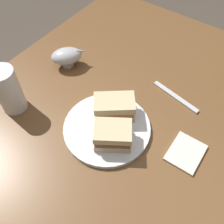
{
  "coord_description": "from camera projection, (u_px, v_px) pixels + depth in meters",
  "views": [
    {
      "loc": [
        -0.43,
        -0.29,
        1.4
      ],
      "look_at": [
        -0.04,
        -0.01,
        0.77
      ],
      "focal_mm": 41.48,
      "sensor_mm": 36.0,
      "label": 1
    }
  ],
  "objects": [
    {
      "name": "plate",
      "position": [
        107.0,
        128.0,
        0.79
      ],
      "size": [
        0.26,
        0.26,
        0.02
      ],
      "primitive_type": "cylinder",
      "color": "white",
      "rests_on": "dining_table"
    },
    {
      "name": "potato_wedge_middle",
      "position": [
        122.0,
        121.0,
        0.78
      ],
      "size": [
        0.04,
        0.05,
        0.02
      ],
      "primitive_type": "cube",
      "rotation": [
        0.0,
        0.0,
        5.18
      ],
      "color": "#B77F33",
      "rests_on": "plate"
    },
    {
      "name": "potato_wedge_back",
      "position": [
        124.0,
        137.0,
        0.75
      ],
      "size": [
        0.06,
        0.04,
        0.02
      ],
      "primitive_type": "cube",
      "rotation": [
        0.0,
        0.0,
        0.44
      ],
      "color": "gold",
      "rests_on": "plate"
    },
    {
      "name": "sandwich_half_left",
      "position": [
        113.0,
        135.0,
        0.72
      ],
      "size": [
        0.12,
        0.13,
        0.07
      ],
      "color": "beige",
      "rests_on": "plate"
    },
    {
      "name": "potato_wedge_front",
      "position": [
        118.0,
        136.0,
        0.75
      ],
      "size": [
        0.05,
        0.05,
        0.02
      ],
      "primitive_type": "cube",
      "rotation": [
        0.0,
        0.0,
        3.91
      ],
      "color": "#AD702D",
      "rests_on": "plate"
    },
    {
      "name": "napkin",
      "position": [
        186.0,
        153.0,
        0.74
      ],
      "size": [
        0.11,
        0.09,
        0.01
      ],
      "primitive_type": "cube",
      "rotation": [
        0.0,
        0.0,
        0.02
      ],
      "color": "silver",
      "rests_on": "dining_table"
    },
    {
      "name": "ground_plane",
      "position": [
        115.0,
        189.0,
        1.43
      ],
      "size": [
        6.0,
        6.0,
        0.0
      ],
      "primitive_type": "plane",
      "color": "#4C4238"
    },
    {
      "name": "sandwich_half_right",
      "position": [
        114.0,
        107.0,
        0.78
      ],
      "size": [
        0.13,
        0.14,
        0.07
      ],
      "color": "beige",
      "rests_on": "plate"
    },
    {
      "name": "fork",
      "position": [
        176.0,
        97.0,
        0.87
      ],
      "size": [
        0.05,
        0.18,
        0.01
      ],
      "primitive_type": "cube",
      "rotation": [
        0.0,
        0.0,
        1.38
      ],
      "color": "silver",
      "rests_on": "dining_table"
    },
    {
      "name": "gravy_boat",
      "position": [
        67.0,
        56.0,
        0.93
      ],
      "size": [
        0.13,
        0.13,
        0.07
      ],
      "color": "#B7B7BC",
      "rests_on": "dining_table"
    },
    {
      "name": "dining_table",
      "position": [
        115.0,
        158.0,
        1.14
      ],
      "size": [
        1.2,
        0.91,
        0.74
      ],
      "primitive_type": "cube",
      "color": "brown",
      "rests_on": "ground"
    },
    {
      "name": "pint_glass",
      "position": [
        9.0,
        93.0,
        0.79
      ],
      "size": [
        0.08,
        0.08,
        0.16
      ],
      "color": "white",
      "rests_on": "dining_table"
    }
  ]
}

